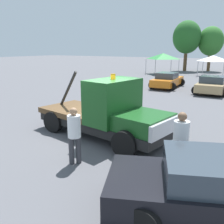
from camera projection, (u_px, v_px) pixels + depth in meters
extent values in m
plane|color=#545459|center=(101.00, 135.00, 10.09)|extent=(160.00, 160.00, 0.00)
cube|color=black|center=(101.00, 123.00, 9.96)|extent=(5.88, 2.81, 0.35)
cube|color=#19511E|center=(144.00, 122.00, 8.56)|extent=(1.86, 2.01, 0.55)
cube|color=silver|center=(166.00, 128.00, 8.03)|extent=(0.44, 1.86, 0.50)
cube|color=#19511E|center=(113.00, 101.00, 9.32)|extent=(1.58, 2.26, 1.62)
cube|color=brown|center=(78.00, 110.00, 10.78)|extent=(3.14, 2.53, 0.22)
cylinder|color=black|center=(68.00, 89.00, 10.92)|extent=(1.19, 0.32, 1.63)
cylinder|color=orange|center=(113.00, 77.00, 9.09)|extent=(0.18, 0.18, 0.20)
cylinder|color=black|center=(157.00, 129.00, 9.46)|extent=(0.88, 0.26, 0.88)
cylinder|color=black|center=(124.00, 144.00, 8.02)|extent=(0.88, 0.26, 0.88)
cylinder|color=black|center=(88.00, 113.00, 11.87)|extent=(0.88, 0.26, 0.88)
cylinder|color=black|center=(53.00, 122.00, 10.42)|extent=(0.88, 0.26, 0.88)
cube|color=#333D47|center=(218.00, 169.00, 5.00)|extent=(2.55, 2.33, 0.50)
cylinder|color=black|center=(146.00, 175.00, 6.26)|extent=(0.68, 0.22, 0.68)
cylinder|color=black|center=(143.00, 224.00, 4.54)|extent=(0.68, 0.22, 0.68)
cylinder|color=#847051|center=(180.00, 164.00, 6.65)|extent=(0.17, 0.17, 0.89)
cylinder|color=#847051|center=(178.00, 160.00, 6.87)|extent=(0.17, 0.17, 0.89)
cylinder|color=white|center=(181.00, 134.00, 6.56)|extent=(0.41, 0.41, 0.71)
sphere|color=brown|center=(182.00, 117.00, 6.44)|extent=(0.24, 0.24, 0.24)
cylinder|color=#38383D|center=(71.00, 151.00, 7.53)|extent=(0.16, 0.16, 0.85)
cylinder|color=#38383D|center=(78.00, 150.00, 7.60)|extent=(0.16, 0.16, 0.85)
cylinder|color=white|center=(74.00, 126.00, 7.37)|extent=(0.39, 0.39, 0.68)
sphere|color=#A87A56|center=(73.00, 112.00, 7.26)|extent=(0.23, 0.23, 0.23)
cube|color=orange|center=(167.00, 81.00, 22.13)|extent=(1.95, 4.49, 0.60)
cube|color=#333D47|center=(167.00, 75.00, 21.80)|extent=(1.64, 1.92, 0.50)
cylinder|color=black|center=(163.00, 81.00, 23.85)|extent=(0.68, 0.22, 0.68)
cylinder|color=black|center=(181.00, 82.00, 23.06)|extent=(0.68, 0.22, 0.68)
cylinder|color=black|center=(152.00, 85.00, 21.30)|extent=(0.68, 0.22, 0.68)
cylinder|color=black|center=(172.00, 87.00, 20.51)|extent=(0.68, 0.22, 0.68)
cube|color=tan|center=(213.00, 86.00, 19.48)|extent=(2.04, 4.38, 0.60)
cube|color=#333D47|center=(213.00, 79.00, 19.16)|extent=(1.75, 1.86, 0.50)
cylinder|color=black|center=(204.00, 85.00, 21.21)|extent=(0.68, 0.22, 0.68)
cylinder|color=black|center=(196.00, 90.00, 18.74)|extent=(0.68, 0.22, 0.68)
cylinder|color=black|center=(223.00, 92.00, 17.84)|extent=(0.68, 0.22, 0.68)
cylinder|color=#9E9EA3|center=(146.00, 67.00, 32.97)|extent=(0.07, 0.07, 1.96)
cylinder|color=#9E9EA3|center=(171.00, 68.00, 31.27)|extent=(0.07, 0.07, 1.96)
cylinder|color=#9E9EA3|center=(155.00, 65.00, 35.79)|extent=(0.07, 0.07, 1.96)
cylinder|color=#9E9EA3|center=(179.00, 66.00, 34.09)|extent=(0.07, 0.07, 1.96)
pyramid|color=#287F38|center=(163.00, 56.00, 33.18)|extent=(3.40, 3.40, 0.76)
cylinder|color=#9E9EA3|center=(198.00, 69.00, 30.39)|extent=(0.07, 0.07, 1.82)
cylinder|color=#9E9EA3|center=(223.00, 70.00, 28.94)|extent=(0.07, 0.07, 1.82)
cylinder|color=#9E9EA3|center=(203.00, 67.00, 32.81)|extent=(0.07, 0.07, 1.82)
pyramid|color=white|center=(213.00, 58.00, 30.56)|extent=(2.92, 2.92, 0.71)
cylinder|color=brown|center=(185.00, 62.00, 37.85)|extent=(0.51, 0.51, 2.57)
ellipsoid|color=#235B23|center=(187.00, 37.00, 36.93)|extent=(4.11, 4.11, 4.77)
cylinder|color=brown|center=(209.00, 63.00, 37.56)|extent=(0.45, 0.45, 2.27)
ellipsoid|color=#2D6B28|center=(211.00, 41.00, 36.75)|extent=(3.63, 3.63, 4.22)
cube|color=black|center=(135.00, 109.00, 14.39)|extent=(0.40, 0.40, 0.04)
cone|color=orange|center=(135.00, 105.00, 14.32)|extent=(0.36, 0.36, 0.55)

